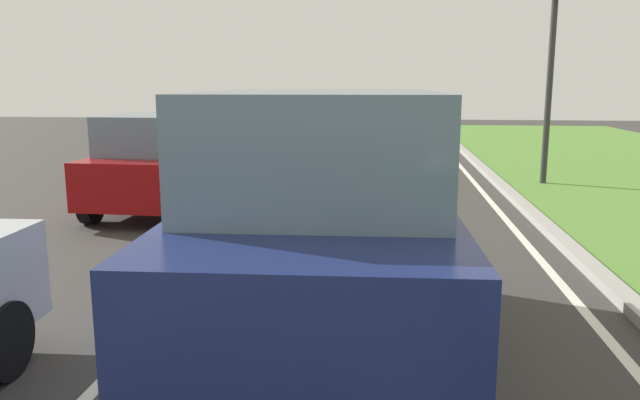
% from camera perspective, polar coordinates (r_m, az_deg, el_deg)
% --- Properties ---
extents(ground_plane, '(60.00, 60.00, 0.00)m').
position_cam_1_polar(ground_plane, '(10.73, -2.12, -1.88)').
color(ground_plane, '#383533').
extents(lane_line_center, '(0.12, 32.00, 0.01)m').
position_cam_1_polar(lane_line_center, '(10.85, -5.79, -1.77)').
color(lane_line_center, silver).
rests_on(lane_line_center, ground).
extents(lane_line_right_edge, '(0.12, 32.00, 0.01)m').
position_cam_1_polar(lane_line_right_edge, '(10.82, 17.12, -2.23)').
color(lane_line_right_edge, silver).
rests_on(lane_line_right_edge, ground).
extents(curb_right, '(0.24, 48.00, 0.12)m').
position_cam_1_polar(curb_right, '(10.91, 19.71, -1.97)').
color(curb_right, '#9E9B93').
rests_on(curb_right, ground).
extents(car_suv_ahead, '(2.09, 4.56, 2.28)m').
position_cam_1_polar(car_suv_ahead, '(5.07, 0.35, -2.72)').
color(car_suv_ahead, navy).
rests_on(car_suv_ahead, ground).
extents(car_hatchback_far, '(1.84, 3.76, 1.78)m').
position_cam_1_polar(car_hatchback_far, '(11.75, -14.51, 3.26)').
color(car_hatchback_far, maroon).
rests_on(car_hatchback_far, ground).
extents(traffic_light_near_right, '(0.32, 0.50, 5.23)m').
position_cam_1_polar(traffic_light_near_right, '(15.00, 20.75, 14.84)').
color(traffic_light_near_right, '#2D2D2D').
rests_on(traffic_light_near_right, ground).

